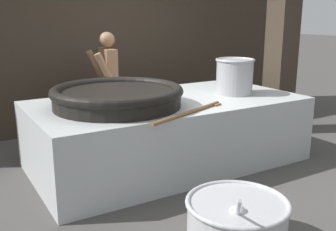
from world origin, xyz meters
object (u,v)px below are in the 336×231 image
object	(u,v)px
cook	(108,84)
prep_bowl_vegetables	(237,221)
giant_wok_near	(117,96)
stock_pot	(235,76)

from	to	relation	value
cook	prep_bowl_vegetables	bearing A→B (deg)	92.16
cook	prep_bowl_vegetables	size ratio (longest dim) A/B	1.72
giant_wok_near	cook	bearing A→B (deg)	72.20
stock_pot	prep_bowl_vegetables	xyz separation A→B (m)	(-1.44, -1.79, -0.84)
stock_pot	prep_bowl_vegetables	world-z (taller)	stock_pot
giant_wok_near	cook	size ratio (longest dim) A/B	0.93
cook	prep_bowl_vegetables	xyz separation A→B (m)	(-0.22, -3.14, -0.64)
stock_pot	cook	bearing A→B (deg)	132.25
cook	prep_bowl_vegetables	world-z (taller)	cook
giant_wok_near	cook	xyz separation A→B (m)	(0.40, 1.26, -0.08)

